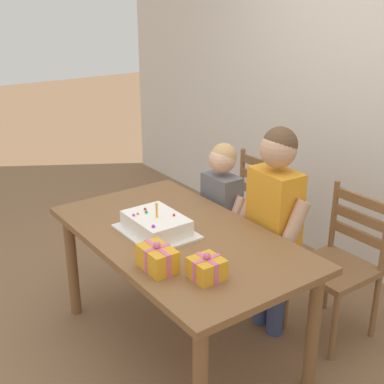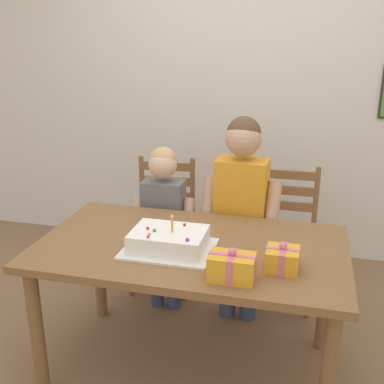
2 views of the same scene
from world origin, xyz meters
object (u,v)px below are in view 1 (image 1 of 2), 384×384
Objects in this scene: gift_box_red_large at (207,268)px; chair_right at (339,264)px; dining_table at (179,249)px; child_older at (274,213)px; chair_left at (245,217)px; gift_box_beside_cake at (157,258)px; child_younger at (221,206)px; birthday_cake at (156,225)px.

chair_right reaches higher than gift_box_red_large.
gift_box_red_large is (0.47, -0.16, 0.15)m from dining_table.
dining_table is 1.00m from chair_right.
chair_right is 0.53m from child_older.
dining_table is 10.27× the size of gift_box_red_large.
dining_table is at bearing -64.03° from chair_left.
gift_box_beside_cake is 1.24m from chair_right.
gift_box_beside_cake is 1.05m from child_younger.
gift_box_red_large is 1.08m from child_younger.
child_younger is at bearing 119.77° from dining_table.
child_older is at bearing -28.04° from chair_left.
chair_right is at bearing 51.23° from child_older.
gift_box_red_large is 0.78m from child_older.
chair_left and chair_right have the same top height.
chair_left reaches higher than dining_table.
dining_table is 1.18× the size of child_older.
gift_box_beside_cake is 0.22× the size of chair_right.
dining_table is 3.54× the size of birthday_cake.
child_older is (-0.26, -0.32, 0.33)m from chair_right.
gift_box_red_large is 0.16× the size of chair_left.
child_older is (0.60, -0.32, 0.33)m from chair_left.
gift_box_red_large is 0.74× the size of gift_box_beside_cake.
birthday_cake is at bearing -117.93° from chair_right.
child_older is (-0.30, 0.72, -0.00)m from gift_box_red_large.
chair_left reaches higher than gift_box_red_large.
child_older reaches higher than chair_left.
birthday_cake is 0.70m from child_older.
dining_table is at bearing 130.86° from gift_box_beside_cake.
chair_right is (0.17, 1.18, -0.34)m from gift_box_beside_cake.
child_older is (-0.09, 0.86, -0.01)m from gift_box_beside_cake.
birthday_cake is at bearing 173.02° from gift_box_red_large.
child_older is at bearing -128.77° from chair_right.
gift_box_beside_cake is at bearing -31.16° from birthday_cake.
dining_table is 1.41× the size of child_younger.
chair_right is (0.86, 0.00, 0.00)m from chair_left.
gift_box_red_large is 0.12× the size of child_older.
chair_left is at bearing -179.99° from chair_right.
gift_box_red_large reaches higher than dining_table.
birthday_cake reaches higher than gift_box_red_large.
dining_table is at bearing -106.78° from child_older.
child_younger reaches higher than birthday_cake.
child_older is 0.51m from child_younger.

